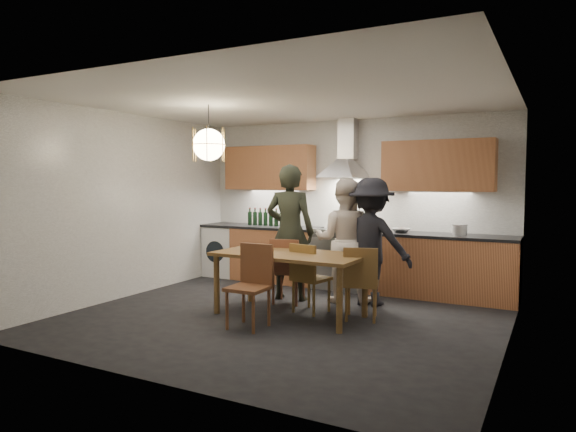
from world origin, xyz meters
The scene contains 17 objects.
ground centered at (0.00, 0.00, 0.00)m, with size 5.00×5.00×0.00m, color black.
room_shell centered at (0.00, 0.00, 1.71)m, with size 5.02×4.52×2.61m.
counter_run centered at (0.02, 1.95, 0.45)m, with size 5.00×0.62×0.90m.
range_stove centered at (0.00, 1.94, 0.44)m, with size 0.90×0.60×0.92m.
wall_fixtures centered at (0.00, 2.07, 1.87)m, with size 4.30×0.54×1.10m.
pendant_lamp centered at (-1.00, -0.10, 2.10)m, with size 0.43×0.43×0.70m.
dining_table centered at (0.03, 0.13, 0.68)m, with size 1.85×0.97×0.77m.
chair_back_left centered at (-0.27, 0.61, 0.50)m, with size 0.46×0.46×0.88m.
chair_back_mid centered at (0.18, 0.31, 0.50)m, with size 0.47×0.47×0.87m.
chair_back_right centered at (0.88, 0.30, 0.50)m, with size 0.49×0.49×0.88m.
chair_front centered at (-0.13, -0.48, 0.53)m, with size 0.42×0.42×0.93m.
person_left centered at (-0.37, 0.89, 0.94)m, with size 0.68×0.45×1.87m, color black.
person_mid centered at (0.35, 1.11, 0.84)m, with size 0.82×0.64×1.68m, color beige.
person_right centered at (0.73, 1.12, 0.84)m, with size 1.09×0.63×1.69m, color black.
mixing_bowl centered at (0.90, 1.93, 0.93)m, with size 0.26×0.26×0.06m, color silver.
stock_pot centered at (1.72, 1.95, 0.97)m, with size 0.20×0.20×0.14m, color #ADADB0.
wine_bottles centered at (-1.35, 1.99, 1.04)m, with size 0.79×0.07×0.29m.
Camera 1 is at (2.91, -5.36, 1.66)m, focal length 32.00 mm.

